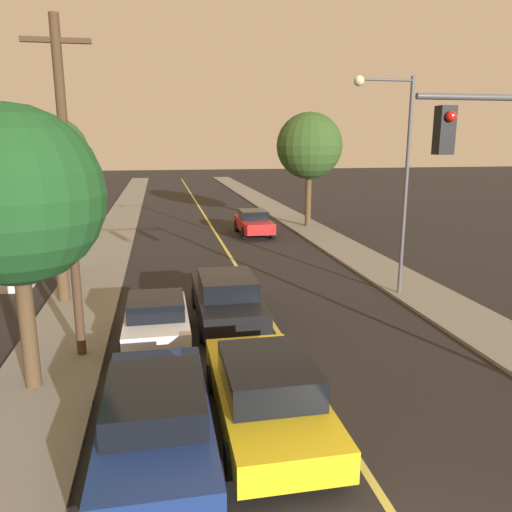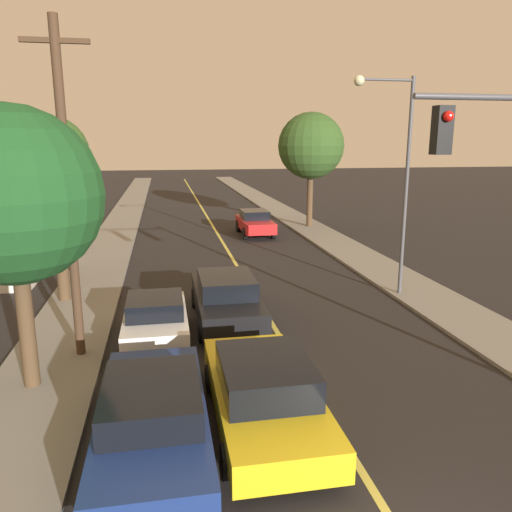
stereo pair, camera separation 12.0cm
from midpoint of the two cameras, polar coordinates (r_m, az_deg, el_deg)
The scene contains 13 objects.
road_surface at distance 41.00m, azimuth -6.16°, elevation 4.90°, with size 10.06×80.00×0.01m.
sidewalk_left at distance 40.97m, azimuth -14.98°, elevation 4.61°, with size 2.50×80.00×0.12m.
sidewalk_right at distance 41.97m, azimuth 2.45°, elevation 5.23°, with size 2.50×80.00×0.12m.
car_near_lane_front at distance 10.51m, azimuth 0.91°, elevation -15.15°, with size 2.11×5.09×1.52m.
car_near_lane_second at distance 16.11m, azimuth -3.58°, elevation -4.78°, with size 2.05×5.05×1.59m.
car_outer_lane_front at distance 9.85m, azimuth -11.72°, elevation -17.41°, with size 2.09×5.16×1.48m.
car_outer_lane_second at distance 14.67m, azimuth -11.52°, elevation -7.12°, with size 1.89×3.81×1.44m.
car_far_oncoming at distance 31.07m, azimuth -0.40°, elevation 3.89°, with size 1.95×4.52×1.54m.
streetlamp_right at distance 18.70m, azimuth 15.39°, elevation 10.62°, with size 2.23×0.36×7.80m.
utility_pole_left at distance 13.47m, azimuth -20.90°, elevation 7.12°, with size 1.60×0.24×8.52m.
tree_left_near at distance 12.04m, azimuth -26.22°, elevation 6.12°, with size 3.91×3.91×6.41m.
tree_left_far at distance 18.59m, azimuth -22.47°, elevation 10.37°, with size 2.49×2.49×6.45m.
tree_right_near at distance 33.58m, azimuth 6.02°, elevation 12.38°, with size 4.32×4.32×7.47m.
Camera 1 is at (-3.37, -4.46, 5.72)m, focal length 35.00 mm.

